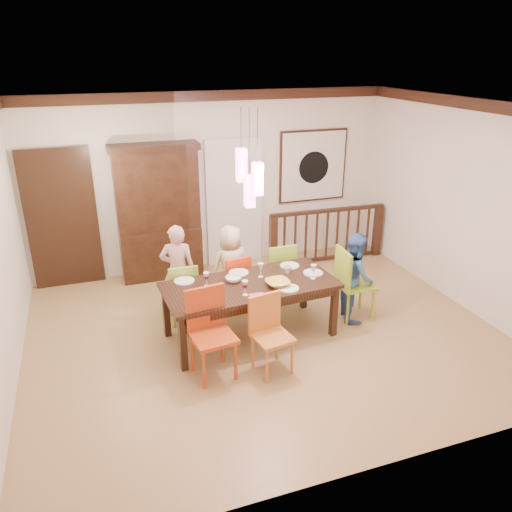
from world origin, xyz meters
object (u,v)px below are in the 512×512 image
object	(u,v)px
chair_end_right	(356,279)
person_far_mid	(231,266)
dining_table	(250,289)
chair_far_left	(182,287)
balustrade	(327,234)
china_hutch	(158,212)
person_end_right	(355,276)
person_far_left	(178,271)

from	to	relation	value
chair_end_right	person_far_mid	xyz separation A→B (m)	(-1.51, 0.92, 0.02)
dining_table	chair_far_left	distance (m)	1.03
chair_far_left	chair_end_right	bearing A→B (deg)	163.74
dining_table	chair_far_left	bearing A→B (deg)	133.41
chair_end_right	balustrade	size ratio (longest dim) A/B	0.49
chair_end_right	chair_far_left	bearing A→B (deg)	77.11
dining_table	balustrade	world-z (taller)	balustrade
chair_far_left	china_hutch	bearing A→B (deg)	-88.23
chair_far_left	person_end_right	xyz separation A→B (m)	(2.26, -0.68, 0.12)
chair_far_left	chair_end_right	xyz separation A→B (m)	(2.27, -0.70, 0.09)
person_far_left	person_end_right	distance (m)	2.43
dining_table	person_end_right	size ratio (longest dim) A/B	1.80
person_far_mid	person_end_right	xyz separation A→B (m)	(1.50, -0.90, 0.01)
person_end_right	person_far_mid	bearing A→B (deg)	74.35
dining_table	person_far_mid	bearing A→B (deg)	85.40
person_far_left	person_far_mid	size ratio (longest dim) A/B	1.09
china_hutch	person_end_right	xyz separation A→B (m)	(2.28, -2.27, -0.47)
chair_far_left	china_hutch	world-z (taller)	china_hutch
chair_far_left	person_end_right	size ratio (longest dim) A/B	0.70
balustrade	person_far_left	size ratio (longest dim) A/B	1.59
chair_end_right	person_end_right	world-z (taller)	person_end_right
balustrade	person_far_left	distance (m)	3.01
chair_end_right	china_hutch	xyz separation A→B (m)	(-2.30, 2.29, 0.50)
dining_table	chair_far_left	size ratio (longest dim) A/B	2.57
chair_end_right	person_end_right	bearing A→B (deg)	41.24
chair_far_left	person_far_left	world-z (taller)	person_far_left
chair_end_right	person_far_mid	world-z (taller)	person_far_mid
person_far_left	person_end_right	world-z (taller)	person_far_left
china_hutch	balustrade	world-z (taller)	china_hutch
dining_table	balustrade	xyz separation A→B (m)	(2.07, 1.94, -0.17)
chair_far_left	balustrade	size ratio (longest dim) A/B	0.41
chair_far_left	person_far_left	xyz separation A→B (m)	(-0.01, 0.20, 0.17)
chair_far_left	balustrade	bearing A→B (deg)	-155.26
balustrade	chair_far_left	bearing A→B (deg)	-153.97
chair_far_left	person_far_mid	world-z (taller)	person_far_mid
person_far_mid	balustrade	bearing A→B (deg)	-162.30
china_hutch	person_far_left	size ratio (longest dim) A/B	1.64
dining_table	person_end_right	distance (m)	1.52
chair_end_right	person_far_mid	size ratio (longest dim) A/B	0.84
balustrade	person_far_left	world-z (taller)	person_far_left
chair_far_left	person_far_mid	distance (m)	0.80
dining_table	china_hutch	xyz separation A→B (m)	(-0.77, 2.28, 0.42)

